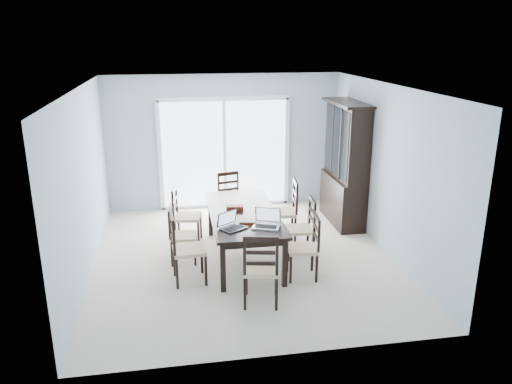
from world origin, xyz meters
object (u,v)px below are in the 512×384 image
Objects in this scene: chair_left_mid at (177,229)px; chair_end_far at (230,193)px; chair_right_far at (288,204)px; cell_phone at (250,237)px; chair_left_far at (182,209)px; laptop_dark at (234,225)px; laptop_silver at (266,223)px; game_box at (235,208)px; chair_end_near at (261,262)px; china_hutch at (345,165)px; chair_right_mid at (305,221)px; hot_tub at (193,170)px; chair_right_near at (309,240)px; chair_left_near at (181,241)px; dining_table at (243,217)px.

chair_left_mid is 0.93× the size of chair_end_far.
chair_right_far reaches higher than cell_phone.
chair_left_far is (0.09, 0.72, 0.05)m from chair_left_mid.
laptop_dark is at bearing 53.03° from chair_left_mid.
laptop_silver is 1.68× the size of game_box.
chair_left_mid is 1.80m from chair_end_near.
chair_right_mid is at bearing -129.18° from china_hutch.
chair_left_mid is 0.85× the size of chair_right_far.
hot_tub is (-1.52, 3.68, -0.09)m from chair_right_mid.
cell_phone is at bearing 157.56° from chair_right_far.
china_hutch is at bearing -24.70° from chair_right_near.
china_hutch is 2.18× the size of chair_left_mid.
laptop_dark is at bearing 89.59° from chair_right_near.
laptop_silver is 0.86m from game_box.
cell_phone is (0.89, -0.37, 0.15)m from chair_left_near.
laptop_dark is at bearing 120.13° from chair_right_mid.
cell_phone is (0.17, -0.34, -0.05)m from laptop_dark.
laptop_dark is at bearing -85.39° from hot_tub.
laptop_silver is (1.16, -0.05, 0.20)m from chair_left_near.
laptop_dark is at bearing -161.23° from laptop_silver.
chair_right_mid is at bearing 75.52° from chair_left_far.
china_hutch is 2.03× the size of chair_end_far.
chair_end_near reaches higher than chair_left_near.
chair_right_near is 2.46× the size of laptop_silver.
chair_left_far reaches higher than chair_left_mid.
chair_right_far is at bearing 73.99° from cell_phone.
chair_right_far is 1.10× the size of chair_end_far.
game_box is at bearing 130.40° from dining_table.
chair_right_near is at bearing -72.54° from hot_tub.
chair_left_far is at bearing 69.26° from chair_right_mid.
cell_phone is at bearing 75.82° from chair_end_far.
chair_right_mid is at bearing 92.37° from chair_left_mid.
hot_tub is at bearing -88.42° from chair_end_far.
chair_right_near is 0.89× the size of chair_right_far.
china_hutch is 5.32× the size of laptop_dark.
china_hutch is at bearing 109.10° from chair_left_far.
chair_end_near is (-0.80, -0.68, 0.05)m from chair_right_near.
chair_end_near is at bearing 31.89° from chair_left_far.
chair_right_mid is 4.12× the size of game_box.
china_hutch reaches higher than laptop_dark.
chair_left_near is 1.76m from chair_right_near.
chair_left_mid is at bearing 177.62° from dining_table.
chair_right_mid is 1.34m from laptop_dark.
chair_right_near is at bearing -44.45° from game_box.
chair_end_near is at bearing 136.56° from chair_right_near.
game_box is at bearing -82.45° from hot_tub.
laptop_silver reaches higher than dining_table.
chair_right_far is at bearing 13.51° from chair_right_mid.
chair_left_near is 1.08× the size of chair_right_near.
chair_end_near reaches higher than dining_table.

